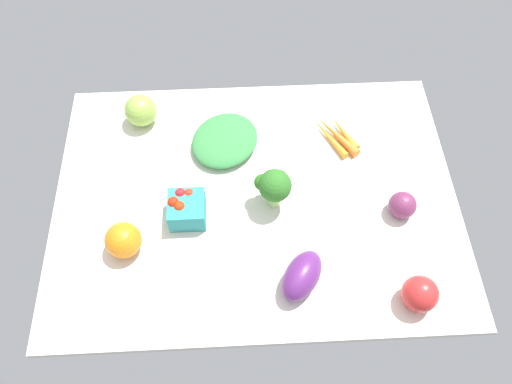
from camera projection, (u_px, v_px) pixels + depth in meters
tablecloth at (256, 198)px, 128.18cm from camera, size 104.00×76.00×2.00cm
red_onion_center at (402, 205)px, 121.92cm from camera, size 6.94×6.94×6.94cm
bell_pepper_red at (420, 294)px, 109.11cm from camera, size 9.52×9.52×8.82cm
berry_basket at (186, 209)px, 121.18cm from camera, size 9.01×9.01×7.78cm
eggplant at (302, 276)px, 111.91cm from camera, size 13.67×15.25×7.72cm
heirloom_tomato_green at (141, 111)px, 136.38cm from camera, size 8.96×8.96×8.96cm
broccoli_head at (274, 185)px, 119.72cm from camera, size 9.20×8.68×12.46cm
heirloom_tomato_orange at (123, 240)px, 115.95cm from camera, size 8.78×8.78×8.78cm
leafy_greens_clump at (225, 140)px, 134.04cm from camera, size 25.39×25.89×4.21cm
carrot_bunch at (337, 135)px, 136.05cm from camera, size 12.44×15.14×2.68cm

